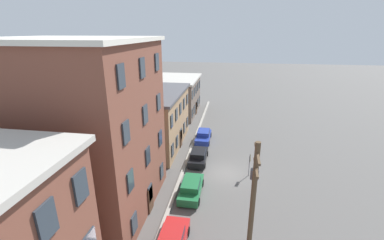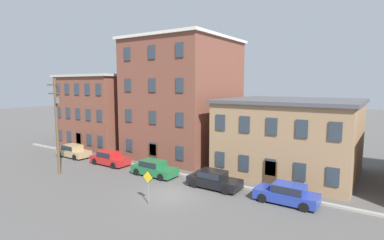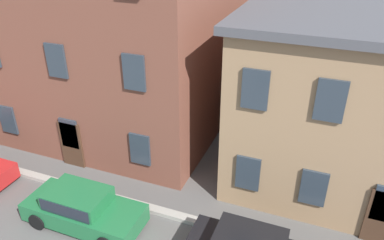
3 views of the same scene
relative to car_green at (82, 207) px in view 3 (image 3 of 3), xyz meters
name	(u,v)px [view 3 (image 3 of 3)]	position (x,y,z in m)	size (l,w,h in m)	color
kerb_strip	(206,224)	(4.29, 1.50, -0.67)	(56.00, 0.36, 0.16)	#9E998E
car_green	(82,207)	(0.00, 0.00, 0.00)	(4.40, 1.92, 1.43)	#1E6638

